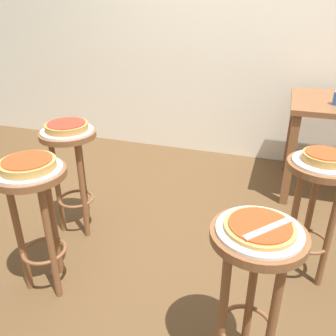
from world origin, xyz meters
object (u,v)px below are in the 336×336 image
(pizza_middle, at_px, (28,164))
(pizza_server_knife, at_px, (269,228))
(stool_middle, at_px, (36,206))
(serving_plate_rear, at_px, (324,162))
(stool_leftside, at_px, (71,161))
(serving_plate_foreground, at_px, (259,230))
(serving_plate_middle, at_px, (29,169))
(stool_foreground, at_px, (253,275))
(stool_rear, at_px, (316,198))
(serving_plate_leftside, at_px, (67,131))
(pizza_foreground, at_px, (260,227))
(pizza_leftside, at_px, (67,126))
(pizza_rear, at_px, (325,157))

(pizza_middle, bearing_deg, pizza_server_knife, -8.87)
(stool_middle, height_order, pizza_middle, pizza_middle)
(serving_plate_rear, bearing_deg, stool_middle, -158.46)
(pizza_middle, distance_m, stool_leftside, 0.59)
(serving_plate_foreground, distance_m, serving_plate_middle, 1.11)
(stool_foreground, relative_size, stool_rear, 1.00)
(serving_plate_leftside, bearing_deg, stool_leftside, -90.00)
(pizza_middle, xyz_separation_m, pizza_server_knife, (1.13, -0.18, 0.00))
(stool_rear, distance_m, pizza_server_knife, 0.78)
(stool_foreground, relative_size, pizza_server_knife, 3.30)
(stool_rear, xyz_separation_m, pizza_server_knife, (-0.22, -0.71, 0.24))
(serving_plate_foreground, relative_size, pizza_foreground, 1.22)
(stool_foreground, xyz_separation_m, serving_plate_rear, (0.25, 0.69, 0.21))
(pizza_server_knife, bearing_deg, serving_plate_foreground, 97.12)
(stool_leftside, bearing_deg, pizza_foreground, -29.22)
(serving_plate_foreground, relative_size, serving_plate_middle, 0.97)
(pizza_leftside, bearing_deg, pizza_server_knife, -29.33)
(stool_leftside, relative_size, pizza_rear, 3.34)
(stool_leftside, height_order, pizza_rear, pizza_rear)
(pizza_leftside, bearing_deg, serving_plate_foreground, -29.22)
(pizza_middle, bearing_deg, pizza_rear, 21.54)
(pizza_middle, height_order, serving_plate_rear, pizza_middle)
(pizza_leftside, relative_size, serving_plate_rear, 0.86)
(stool_foreground, height_order, pizza_rear, pizza_rear)
(stool_foreground, relative_size, pizza_leftside, 2.76)
(pizza_foreground, bearing_deg, stool_foreground, -90.00)
(stool_middle, xyz_separation_m, serving_plate_leftside, (-0.13, 0.53, 0.21))
(serving_plate_leftside, bearing_deg, serving_plate_middle, -76.54)
(stool_middle, xyz_separation_m, stool_leftside, (-0.13, 0.53, 0.00))
(pizza_foreground, bearing_deg, serving_plate_rear, 69.77)
(stool_foreground, bearing_deg, serving_plate_middle, 171.91)
(serving_plate_middle, bearing_deg, stool_foreground, -8.09)
(stool_foreground, xyz_separation_m, serving_plate_foreground, (0.00, 0.00, 0.21))
(stool_middle, height_order, pizza_rear, pizza_rear)
(stool_foreground, xyz_separation_m, pizza_middle, (-1.10, 0.16, 0.24))
(stool_rear, bearing_deg, pizza_rear, 176.42)
(pizza_leftside, distance_m, pizza_server_knife, 1.44)
(pizza_leftside, bearing_deg, stool_leftside, -90.00)
(stool_foreground, distance_m, serving_plate_leftside, 1.42)
(pizza_rear, bearing_deg, serving_plate_rear, 0.00)
(serving_plate_middle, distance_m, serving_plate_leftside, 0.54)
(pizza_rear, bearing_deg, pizza_server_knife, -107.53)
(serving_plate_rear, relative_size, pizza_rear, 1.41)
(pizza_foreground, distance_m, pizza_rear, 0.74)
(pizza_leftside, relative_size, pizza_rear, 1.21)
(serving_plate_leftside, distance_m, pizza_rear, 1.48)
(stool_rear, distance_m, pizza_rear, 0.24)
(serving_plate_foreground, relative_size, pizza_server_knife, 1.41)
(stool_middle, height_order, stool_leftside, same)
(stool_rear, bearing_deg, serving_plate_foreground, -110.23)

